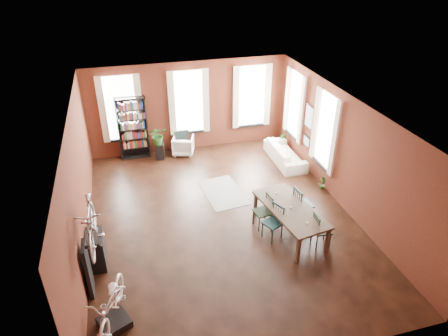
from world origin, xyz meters
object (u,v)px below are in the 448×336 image
object	(u,v)px
white_armchair	(183,144)
dining_chair_b	(263,212)
dining_table	(289,220)
cream_sofa	(285,151)
dining_chair_c	(322,230)
console_table	(96,250)
dining_chair_d	(303,204)
bike_trainer	(114,322)
bicycle_floor	(109,289)
dining_chair_a	(273,223)
bookshelf	(133,128)
plant_stand	(160,151)

from	to	relation	value
white_armchair	dining_chair_b	bearing A→B (deg)	123.47
dining_table	cream_sofa	bearing A→B (deg)	58.97
dining_chair_c	white_armchair	bearing A→B (deg)	27.78
console_table	dining_table	bearing A→B (deg)	-1.25
dining_chair_d	bike_trainer	bearing A→B (deg)	106.30
dining_chair_d	cream_sofa	size ratio (longest dim) A/B	0.49
white_armchair	bicycle_floor	world-z (taller)	bicycle_floor
console_table	bicycle_floor	world-z (taller)	bicycle_floor
dining_table	dining_chair_a	size ratio (longest dim) A/B	2.37
dining_chair_c	bookshelf	xyz separation A→B (m)	(-4.12, 5.98, 0.64)
dining_table	bookshelf	bearing A→B (deg)	113.99
dining_table	console_table	world-z (taller)	console_table
dining_chair_a	dining_chair_d	xyz separation A→B (m)	(1.06, 0.49, 0.04)
console_table	dining_chair_a	bearing A→B (deg)	-2.71
cream_sofa	bike_trainer	bearing A→B (deg)	132.56
dining_table	dining_chair_c	distance (m)	0.89
bookshelf	bike_trainer	xyz separation A→B (m)	(-0.96, -7.13, -1.02)
cream_sofa	console_table	distance (m)	7.15
plant_stand	dining_table	bearing A→B (deg)	-61.03
bicycle_floor	dining_chair_b	bearing A→B (deg)	44.88
dining_chair_a	dining_chair_d	size ratio (longest dim) A/B	0.92
bookshelf	console_table	distance (m)	5.40
dining_chair_b	cream_sofa	size ratio (longest dim) A/B	0.45
dining_chair_b	bicycle_floor	xyz separation A→B (m)	(-3.90, -2.25, 0.55)
bookshelf	bicycle_floor	world-z (taller)	bookshelf
dining_chair_d	white_armchair	xyz separation A→B (m)	(-2.43, 4.71, -0.14)
dining_chair_d	bookshelf	size ratio (longest dim) A/B	0.46
dining_chair_c	dining_chair_d	distance (m)	1.07
bookshelf	plant_stand	size ratio (longest dim) A/B	3.81
dining_chair_b	console_table	bearing A→B (deg)	-92.25
dining_chair_c	bookshelf	world-z (taller)	bookshelf
plant_stand	dining_chair_c	bearing A→B (deg)	-59.48
dining_chair_b	dining_chair_d	size ratio (longest dim) A/B	0.92
bookshelf	bike_trainer	distance (m)	7.27
dining_chair_c	dining_table	bearing A→B (deg)	45.28
bike_trainer	cream_sofa	bearing A→B (deg)	42.56
dining_chair_d	cream_sofa	world-z (taller)	dining_chair_d
dining_table	console_table	size ratio (longest dim) A/B	2.80
dining_chair_c	cream_sofa	bearing A→B (deg)	-6.20
dining_chair_b	bicycle_floor	size ratio (longest dim) A/B	0.55
console_table	dining_chair_d	bearing A→B (deg)	3.09
dining_chair_a	dining_chair_b	distance (m)	0.52
dining_chair_a	console_table	distance (m)	4.33
white_armchair	bicycle_floor	size ratio (longest dim) A/B	0.43
dining_chair_b	bike_trainer	distance (m)	4.53
dining_chair_a	cream_sofa	world-z (taller)	dining_chair_a
plant_stand	bicycle_floor	size ratio (longest dim) A/B	0.34
dining_chair_c	plant_stand	size ratio (longest dim) A/B	1.59
bookshelf	console_table	bearing A→B (deg)	-103.83
dining_chair_b	console_table	distance (m)	4.25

